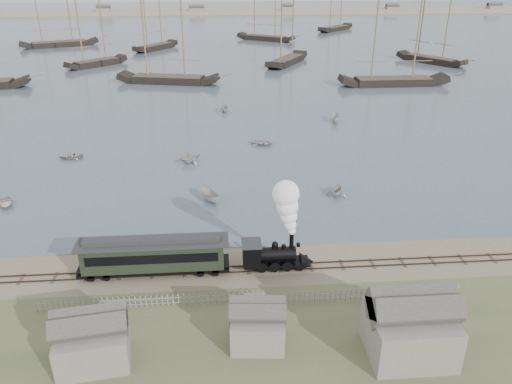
{
  "coord_description": "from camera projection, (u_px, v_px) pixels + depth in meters",
  "views": [
    {
      "loc": [
        -0.5,
        -41.73,
        26.62
      ],
      "look_at": [
        3.46,
        7.82,
        3.5
      ],
      "focal_mm": 35.0,
      "sensor_mm": 36.0,
      "label": 1
    }
  ],
  "objects": [
    {
      "name": "schooner_9",
      "position": [
        337.0,
        5.0,
        203.76
      ],
      "size": [
        17.98,
        17.99,
        20.0
      ],
      "primitive_type": null,
      "rotation": [
        0.0,
        0.0,
        0.79
      ],
      "color": "black",
      "rests_on": "harbor_water"
    },
    {
      "name": "beached_dinghy",
      "position": [
        172.0,
        259.0,
        48.2
      ],
      "size": [
        4.58,
        5.13,
        0.88
      ],
      "primitive_type": "imported",
      "rotation": [
        0.0,
        0.0,
        1.11
      ],
      "color": "#B9B6B0",
      "rests_on": "ground"
    },
    {
      "name": "schooner_6",
      "position": [
        55.0,
        15.0,
        165.37
      ],
      "size": [
        25.72,
        14.25,
        20.0
      ],
      "primitive_type": null,
      "rotation": [
        0.0,
        0.0,
        0.35
      ],
      "color": "black",
      "rests_on": "harbor_water"
    },
    {
      "name": "passenger_coach",
      "position": [
        154.0,
        254.0,
        45.78
      ],
      "size": [
        13.81,
        2.66,
        3.35
      ],
      "color": "black",
      "rests_on": "ground"
    },
    {
      "name": "ground",
      "position": [
        227.0,
        259.0,
        48.98
      ],
      "size": [
        600.0,
        600.0,
        0.0
      ],
      "primitive_type": "plane",
      "color": "gray",
      "rests_on": "ground"
    },
    {
      "name": "rowboat_1",
      "position": [
        190.0,
        157.0,
        71.76
      ],
      "size": [
        4.12,
        4.26,
        1.72
      ],
      "primitive_type": "imported",
      "rotation": [
        0.0,
        0.0,
        2.13
      ],
      "color": "#B9B6B0",
      "rests_on": "harbor_water"
    },
    {
      "name": "schooner_1",
      "position": [
        92.0,
        28.0,
        133.87
      ],
      "size": [
        15.86,
        15.23,
        20.0
      ],
      "primitive_type": null,
      "rotation": [
        0.0,
        0.0,
        0.75
      ],
      "color": "black",
      "rests_on": "harbor_water"
    },
    {
      "name": "schooner_3",
      "position": [
        288.0,
        27.0,
        136.75
      ],
      "size": [
        15.06,
        20.97,
        20.0
      ],
      "primitive_type": null,
      "rotation": [
        0.0,
        0.0,
        1.04
      ],
      "color": "black",
      "rests_on": "harbor_water"
    },
    {
      "name": "rowboat_3",
      "position": [
        262.0,
        143.0,
        78.79
      ],
      "size": [
        3.66,
        4.19,
        0.72
      ],
      "primitive_type": "imported",
      "rotation": [
        0.0,
        0.0,
        1.17
      ],
      "color": "#B9B6B0",
      "rests_on": "harbor_water"
    },
    {
      "name": "rowboat_0",
      "position": [
        5.0,
        203.0,
        59.27
      ],
      "size": [
        4.03,
        3.52,
        0.7
      ],
      "primitive_type": "imported",
      "rotation": [
        0.0,
        0.0,
        0.4
      ],
      "color": "#B9B6B0",
      "rests_on": "harbor_water"
    },
    {
      "name": "shed_mid",
      "position": [
        258.0,
        342.0,
        38.27
      ],
      "size": [
        4.0,
        3.5,
        3.6
      ],
      "primitive_type": null,
      "color": "slate",
      "rests_on": "ground"
    },
    {
      "name": "rowboat_2",
      "position": [
        210.0,
        196.0,
        60.15
      ],
      "size": [
        3.93,
        2.91,
        1.43
      ],
      "primitive_type": "imported",
      "rotation": [
        0.0,
        0.0,
        3.61
      ],
      "color": "#B9B6B0",
      "rests_on": "harbor_water"
    },
    {
      "name": "schooner_7",
      "position": [
        153.0,
        18.0,
        159.27
      ],
      "size": [
        14.16,
        17.7,
        20.0
      ],
      "primitive_type": null,
      "rotation": [
        0.0,
        0.0,
        0.96
      ],
      "color": "black",
      "rests_on": "harbor_water"
    },
    {
      "name": "shed_right",
      "position": [
        406.0,
        353.0,
        37.26
      ],
      "size": [
        6.0,
        5.0,
        5.1
      ],
      "primitive_type": null,
      "color": "slate",
      "rests_on": "ground"
    },
    {
      "name": "far_spit",
      "position": [
        215.0,
        14.0,
        274.93
      ],
      "size": [
        500.0,
        20.0,
        1.8
      ],
      "primitive_type": "cube",
      "color": "tan",
      "rests_on": "ground"
    },
    {
      "name": "rail_track",
      "position": [
        228.0,
        270.0,
        47.15
      ],
      "size": [
        120.0,
        1.8,
        0.16
      ],
      "color": "#3A2A1F",
      "rests_on": "ground"
    },
    {
      "name": "locomotive",
      "position": [
        285.0,
        232.0,
        45.89
      ],
      "size": [
        6.84,
        2.55,
        8.53
      ],
      "color": "black",
      "rests_on": "ground"
    },
    {
      "name": "schooner_4",
      "position": [
        398.0,
        41.0,
        112.86
      ],
      "size": [
        25.5,
        5.91,
        20.0
      ],
      "primitive_type": null,
      "rotation": [
        0.0,
        0.0,
        0.0
      ],
      "color": "black",
      "rests_on": "harbor_water"
    },
    {
      "name": "schooner_2",
      "position": [
        165.0,
        40.0,
        114.86
      ],
      "size": [
        24.78,
        10.88,
        20.0
      ],
      "primitive_type": null,
      "rotation": [
        0.0,
        0.0,
        -0.23
      ],
      "color": "black",
      "rests_on": "harbor_water"
    },
    {
      "name": "rowboat_4",
      "position": [
        337.0,
        190.0,
        61.74
      ],
      "size": [
        3.81,
        3.65,
        1.55
      ],
      "primitive_type": "imported",
      "rotation": [
        0.0,
        0.0,
        5.77
      ],
      "color": "#B9B6B0",
      "rests_on": "harbor_water"
    },
    {
      "name": "rowboat_5",
      "position": [
        335.0,
        118.0,
        90.0
      ],
      "size": [
        3.92,
        2.14,
        1.43
      ],
      "primitive_type": "imported",
      "rotation": [
        0.0,
        0.0,
        2.93
      ],
      "color": "#B9B6B0",
      "rests_on": "harbor_water"
    },
    {
      "name": "harbor_water",
      "position": [
        216.0,
        33.0,
        202.62
      ],
      "size": [
        600.0,
        336.0,
        0.06
      ],
      "primitive_type": "cube",
      "color": "#465865",
      "rests_on": "ground"
    },
    {
      "name": "schooner_5",
      "position": [
        435.0,
        26.0,
        138.2
      ],
      "size": [
        15.76,
        19.78,
        20.0
      ],
      "primitive_type": null,
      "rotation": [
        0.0,
        0.0,
        -0.96
      ],
      "color": "black",
      "rests_on": "harbor_water"
    },
    {
      "name": "shed_left",
      "position": [
        96.0,
        361.0,
        36.5
      ],
      "size": [
        5.0,
        4.0,
        4.1
      ],
      "primitive_type": null,
      "color": "slate",
      "rests_on": "ground"
    },
    {
      "name": "schooner_8",
      "position": [
        266.0,
        12.0,
        178.13
      ],
      "size": [
        21.11,
        15.99,
        20.0
      ],
      "primitive_type": null,
      "rotation": [
        0.0,
        0.0,
        -0.57
      ],
      "color": "black",
      "rests_on": "harbor_water"
    },
    {
      "name": "picket_fence_west",
      "position": [
        153.0,
        307.0,
        42.18
      ],
      "size": [
        19.0,
        0.1,
        1.2
      ],
      "primitive_type": null,
      "color": "slate",
      "rests_on": "ground"
    },
    {
      "name": "picket_fence_east",
      "position": [
        374.0,
        300.0,
        43.1
      ],
      "size": [
        15.0,
        0.1,
        1.2
      ],
      "primitive_type": null,
      "color": "slate",
      "rests_on": "ground"
    },
    {
      "name": "rowboat_7",
      "position": [
        224.0,
        107.0,
        95.87
      ],
      "size": [
        3.64,
        3.19,
        1.84
      ],
      "primitive_type": "imported",
      "rotation": [
        0.0,
        0.0,
        0.05
      ],
      "color": "#B9B6B0",
      "rests_on": "harbor_water"
    },
    {
      "name": "rowboat_6",
      "position": [
        71.0,
        156.0,
        73.56
      ],
      "size": [
        2.71,
        3.64,
        0.72
      ],
      "primitive_type": "imported",
      "rotation": [
        0.0,
        0.0,
        4.78
      ],
      "color": "#B9B6B0",
      "rests_on": "harbor_water"
    }
  ]
}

